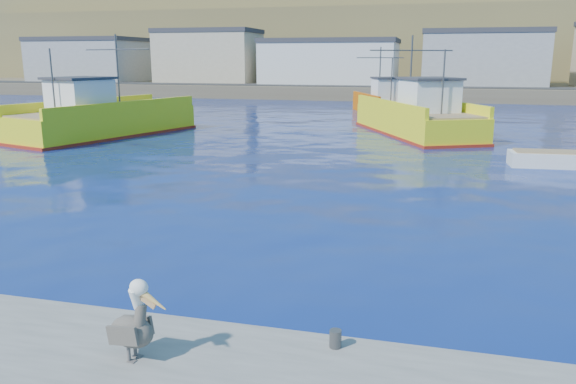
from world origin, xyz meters
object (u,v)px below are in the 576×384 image
(boat_orange, at_px, (383,102))
(skiff_mid, at_px, (556,161))
(skiff_left, at_px, (23,138))
(pelican, at_px, (133,325))
(trawler_yellow_a, at_px, (103,119))
(trawler_yellow_b, at_px, (418,118))

(boat_orange, distance_m, skiff_mid, 27.28)
(boat_orange, bearing_deg, skiff_mid, -67.07)
(boat_orange, relative_size, skiff_left, 2.02)
(boat_orange, xyz_separation_m, pelican, (0.47, -47.01, 0.03))
(trawler_yellow_a, xyz_separation_m, skiff_left, (-3.07, -4.04, -0.84))
(trawler_yellow_b, bearing_deg, pelican, -95.76)
(trawler_yellow_b, height_order, skiff_left, trawler_yellow_b)
(boat_orange, bearing_deg, trawler_yellow_a, -128.59)
(trawler_yellow_b, height_order, boat_orange, trawler_yellow_b)
(skiff_mid, height_order, pelican, pelican)
(skiff_left, relative_size, pelican, 3.41)
(skiff_left, bearing_deg, trawler_yellow_b, 23.25)
(boat_orange, bearing_deg, pelican, -89.42)
(trawler_yellow_a, height_order, skiff_mid, trawler_yellow_a)
(trawler_yellow_a, distance_m, boat_orange, 26.69)
(boat_orange, bearing_deg, skiff_left, -128.38)
(trawler_yellow_a, relative_size, skiff_mid, 3.15)
(trawler_yellow_a, height_order, trawler_yellow_b, trawler_yellow_a)
(trawler_yellow_b, bearing_deg, skiff_mid, -56.14)
(trawler_yellow_a, xyz_separation_m, skiff_mid, (27.28, -4.25, -0.84))
(skiff_mid, distance_m, pelican, 24.15)
(trawler_yellow_a, xyz_separation_m, trawler_yellow_b, (20.37, 6.04, -0.02))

